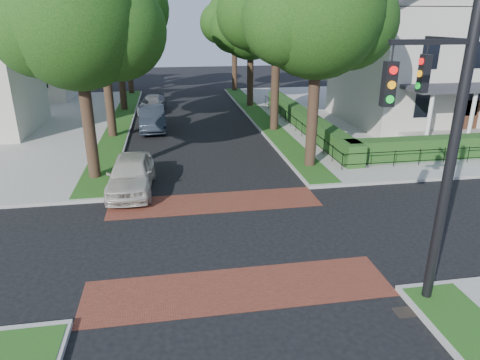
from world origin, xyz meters
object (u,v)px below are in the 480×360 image
object	(u,v)px
traffic_signal	(442,137)
parked_car_front	(131,174)
parked_car_rear	(152,104)
parked_car_middle	(152,118)

from	to	relation	value
traffic_signal	parked_car_front	world-z (taller)	traffic_signal
traffic_signal	parked_car_rear	xyz separation A→B (m)	(-7.98, 27.69, -4.02)
parked_car_middle	parked_car_rear	world-z (taller)	parked_car_middle
traffic_signal	parked_car_front	xyz separation A→B (m)	(-8.49, 9.60, -3.88)
parked_car_middle	parked_car_front	bearing A→B (deg)	-95.76
traffic_signal	parked_car_middle	distance (m)	22.96
parked_car_front	parked_car_rear	bearing A→B (deg)	90.27
traffic_signal	parked_car_middle	size ratio (longest dim) A/B	1.58
traffic_signal	parked_car_front	bearing A→B (deg)	131.48
parked_car_rear	parked_car_middle	bearing A→B (deg)	-80.30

